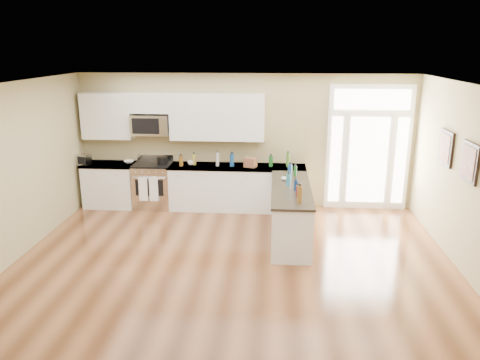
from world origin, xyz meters
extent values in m
plane|color=#552F17|center=(0.00, 0.00, 0.00)|extent=(8.00, 8.00, 0.00)
plane|color=tan|center=(0.00, 4.00, 1.40)|extent=(7.00, 0.00, 7.00)
plane|color=white|center=(0.00, 0.00, 2.80)|extent=(8.00, 8.00, 0.00)
cube|color=silver|center=(-2.87, 3.69, 0.45)|extent=(1.06, 0.62, 0.90)
cube|color=black|center=(-2.87, 3.69, 0.05)|extent=(1.02, 0.52, 0.10)
cube|color=black|center=(-2.87, 3.69, 0.92)|extent=(1.10, 0.66, 0.04)
cube|color=silver|center=(-0.16, 3.69, 0.45)|extent=(2.81, 0.62, 0.90)
cube|color=black|center=(-0.16, 3.69, 0.05)|extent=(2.77, 0.52, 0.10)
cube|color=black|center=(-0.16, 3.69, 0.92)|extent=(2.85, 0.66, 0.04)
cube|color=silver|center=(0.93, 2.24, 0.45)|extent=(0.65, 2.28, 0.90)
cube|color=black|center=(0.93, 2.24, 0.05)|extent=(0.61, 2.18, 0.10)
cube|color=black|center=(0.93, 2.24, 0.92)|extent=(0.69, 2.32, 0.04)
cube|color=silver|center=(-2.88, 3.83, 1.93)|extent=(1.04, 0.33, 0.95)
cube|color=silver|center=(-0.57, 3.83, 1.93)|extent=(1.94, 0.33, 0.95)
cube|color=silver|center=(-1.95, 3.83, 2.20)|extent=(0.82, 0.33, 0.40)
cube|color=silver|center=(-1.95, 3.80, 1.76)|extent=(0.78, 0.40, 0.42)
cube|color=black|center=(-2.01, 3.59, 1.76)|extent=(0.56, 0.01, 0.32)
cube|color=white|center=(2.55, 3.96, 1.30)|extent=(1.70, 0.08, 2.60)
cube|color=white|center=(2.55, 3.91, 1.05)|extent=(0.78, 0.02, 1.80)
cube|color=white|center=(1.89, 3.91, 1.05)|extent=(0.22, 0.02, 1.80)
cube|color=white|center=(3.21, 3.91, 1.05)|extent=(0.22, 0.02, 1.80)
cube|color=white|center=(2.55, 3.91, 2.30)|extent=(1.50, 0.02, 0.40)
cube|color=black|center=(3.47, 2.20, 1.70)|extent=(0.04, 0.58, 0.58)
cube|color=#993E3D|center=(3.45, 2.20, 1.70)|extent=(0.01, 0.46, 0.46)
cube|color=black|center=(3.47, 1.20, 1.70)|extent=(0.04, 0.58, 0.58)
cube|color=#993E3D|center=(3.45, 1.20, 1.70)|extent=(0.01, 0.46, 0.46)
cube|color=silver|center=(-1.94, 3.69, 0.46)|extent=(0.78, 0.64, 0.92)
cube|color=black|center=(-1.94, 3.69, 0.94)|extent=(0.78, 0.60, 0.03)
cube|color=silver|center=(-1.94, 3.99, 1.01)|extent=(0.78, 0.04, 0.14)
cube|color=black|center=(-1.94, 3.36, 0.52)|extent=(0.58, 0.01, 0.34)
cylinder|color=silver|center=(-1.94, 3.34, 0.74)|extent=(0.70, 0.02, 0.02)
cube|color=white|center=(-2.06, 3.33, 0.50)|extent=(0.18, 0.02, 0.50)
cube|color=white|center=(-1.84, 3.33, 0.50)|extent=(0.18, 0.02, 0.50)
cylinder|color=black|center=(-1.72, 3.69, 1.04)|extent=(0.27, 0.27, 0.17)
cube|color=silver|center=(-3.35, 3.56, 1.05)|extent=(0.30, 0.26, 0.22)
cube|color=brown|center=(0.13, 3.62, 1.04)|extent=(0.28, 0.24, 0.19)
imported|color=white|center=(-2.46, 3.77, 0.97)|extent=(0.25, 0.25, 0.05)
imported|color=white|center=(0.83, 2.69, 0.96)|extent=(0.16, 0.16, 0.05)
imported|color=white|center=(-1.12, 3.69, 0.99)|extent=(0.15, 0.15, 0.09)
cylinder|color=#19591E|center=(1.02, 3.00, 1.04)|extent=(0.06, 0.06, 0.20)
cylinder|color=navy|center=(0.91, 2.70, 1.09)|extent=(0.08, 0.08, 0.30)
cylinder|color=brown|center=(1.03, 1.40, 1.08)|extent=(0.08, 0.08, 0.28)
cylinder|color=olive|center=(-1.05, 3.72, 1.05)|extent=(0.08, 0.08, 0.22)
cylinder|color=#26727F|center=(0.88, 2.35, 1.05)|extent=(0.08, 0.08, 0.21)
cylinder|color=#591919|center=(1.02, 1.70, 1.04)|extent=(0.06, 0.06, 0.20)
cylinder|color=#B2B2B7|center=(-0.55, 3.65, 1.08)|extent=(0.07, 0.07, 0.28)
cylinder|color=navy|center=(1.00, 2.05, 1.03)|extent=(0.07, 0.07, 0.18)
cylinder|color=#3F7226|center=(0.90, 3.70, 1.08)|extent=(0.07, 0.07, 0.29)
cylinder|color=#19591E|center=(0.55, 3.70, 1.05)|extent=(0.08, 0.08, 0.22)
cylinder|color=navy|center=(-0.25, 3.64, 1.07)|extent=(0.09, 0.09, 0.27)
cylinder|color=brown|center=(-1.30, 3.59, 1.05)|extent=(0.08, 0.08, 0.22)
camera|label=1|loc=(0.62, -5.66, 3.33)|focal=35.00mm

